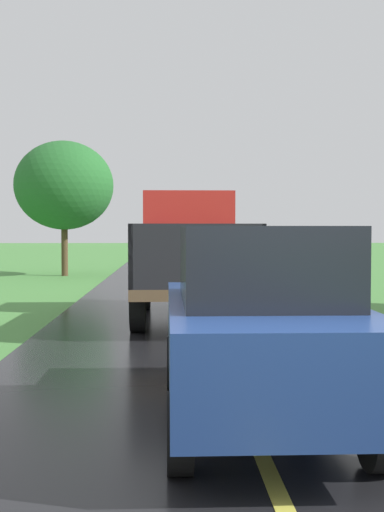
{
  "coord_description": "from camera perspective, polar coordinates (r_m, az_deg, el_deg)",
  "views": [
    {
      "loc": [
        -0.79,
        -3.69,
        1.96
      ],
      "look_at": [
        -0.24,
        10.39,
        1.4
      ],
      "focal_mm": 44.45,
      "sensor_mm": 36.0,
      "label": 1
    }
  ],
  "objects": [
    {
      "name": "banana_truck_near",
      "position": [
        14.3,
        -0.19,
        0.36
      ],
      "size": [
        2.38,
        5.82,
        2.8
      ],
      "color": "#2D2D30",
      "rests_on": "road_surface"
    },
    {
      "name": "roadside_tree_near_left",
      "position": [
        28.25,
        -11.44,
        6.23
      ],
      "size": [
        4.28,
        4.28,
        5.87
      ],
      "color": "#4C3823",
      "rests_on": "ground"
    },
    {
      "name": "following_car",
      "position": [
        6.16,
        5.89,
        -6.01
      ],
      "size": [
        1.74,
        4.1,
        1.92
      ],
      "color": "navy",
      "rests_on": "road_surface"
    }
  ]
}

